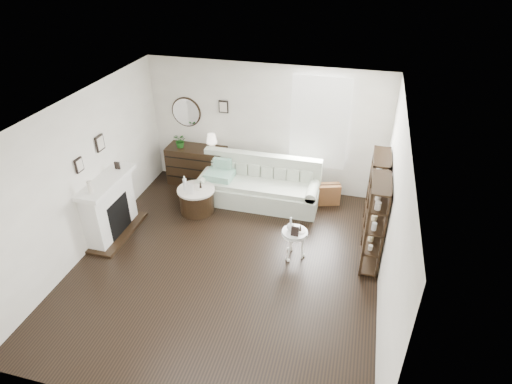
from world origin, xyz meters
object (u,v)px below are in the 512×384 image
(sofa, at_px, (259,187))
(dresser, at_px, (197,165))
(pedestal_table, at_px, (295,233))
(drum_table, at_px, (197,200))

(sofa, bearing_deg, dresser, 165.41)
(dresser, xyz_separation_m, pedestal_table, (2.54, -1.99, 0.07))
(sofa, distance_m, dresser, 1.57)
(pedestal_table, bearing_deg, dresser, 141.86)
(sofa, height_order, pedestal_table, sofa)
(sofa, xyz_separation_m, pedestal_table, (1.03, -1.60, 0.18))
(dresser, bearing_deg, drum_table, -69.86)
(sofa, bearing_deg, pedestal_table, -57.28)
(sofa, xyz_separation_m, dresser, (-1.51, 0.39, 0.11))
(sofa, xyz_separation_m, drum_table, (-1.11, -0.69, -0.06))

